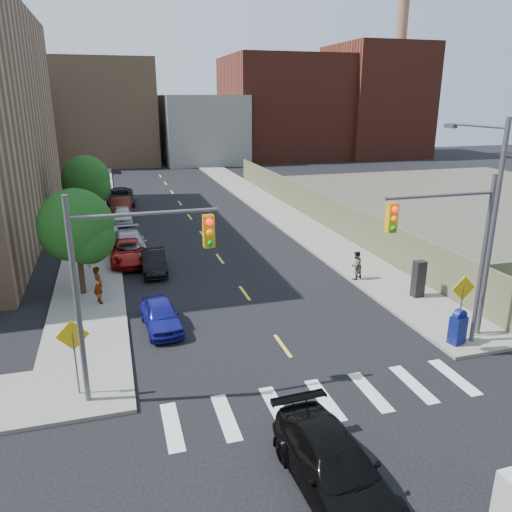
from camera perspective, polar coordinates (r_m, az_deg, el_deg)
ground at (r=14.75m, az=14.33°, el=-24.06°), size 160.00×160.00×0.00m
sidewalk_nw at (r=51.67m, az=-17.84°, el=6.12°), size 3.50×73.00×0.15m
sidewalk_ne at (r=53.49m, az=-0.93°, el=7.34°), size 3.50×73.00×0.15m
fence_north at (r=41.32m, az=6.57°, el=5.79°), size 0.12×44.00×2.50m
gravel_lot at (r=52.92m, az=24.45°, el=5.59°), size 36.00×42.00×0.06m
bg_bldg_midwest at (r=81.27m, az=-16.77°, el=15.44°), size 14.00×16.00×15.00m
bg_bldg_center at (r=80.64m, az=-6.32°, el=14.26°), size 12.00×16.00×10.00m
bg_bldg_east at (r=86.00m, az=2.97°, el=16.55°), size 18.00×18.00×16.00m
bg_bldg_fareast at (r=90.72m, az=13.44°, el=16.80°), size 14.00×16.00×18.00m
smokestack at (r=92.84m, az=15.96°, el=19.73°), size 1.80×1.80×28.00m
signal_nw at (r=16.10m, az=-14.74°, el=-1.63°), size 4.59×0.30×7.00m
signal_ne at (r=20.17m, az=21.52°, el=1.60°), size 4.59×0.30×7.00m
streetlight_ne at (r=22.07m, az=24.92°, el=4.35°), size 0.25×3.70×9.00m
warn_sign_nw at (r=17.60m, az=-20.13°, el=-9.41°), size 1.06×0.06×2.83m
warn_sign_ne at (r=22.04m, az=22.53°, el=-4.16°), size 1.06×0.06×2.83m
warn_sign_midwest at (r=30.28m, az=-18.81°, el=2.01°), size 1.06×0.06×2.83m
tree_west_near at (r=26.10m, az=-19.84°, el=2.86°), size 3.66×3.64×5.52m
tree_west_far at (r=40.81m, az=-18.84°, el=8.00°), size 3.66×3.64×5.52m
parked_car_blue at (r=22.28m, az=-10.82°, el=-6.65°), size 1.75×3.77×1.25m
parked_car_black at (r=29.35m, az=-11.62°, el=-0.65°), size 1.43×3.89×1.27m
parked_car_red at (r=31.46m, az=-14.36°, el=0.48°), size 2.31×4.90×1.35m
parked_car_silver at (r=32.80m, az=-14.26°, el=1.32°), size 2.31×5.25×1.50m
parked_car_white at (r=41.64m, az=-15.01°, el=4.57°), size 1.71×3.94×1.32m
parked_car_maroon at (r=43.90m, az=-15.12°, el=5.39°), size 1.98×4.90×1.58m
parked_car_grey at (r=49.00m, az=-15.25°, el=6.58°), size 2.59×5.52×1.53m
black_sedan at (r=13.92m, az=8.97°, el=-22.72°), size 2.24×5.01×1.43m
mailbox at (r=21.85m, az=22.08°, el=-7.50°), size 0.71×0.61×1.49m
payphone at (r=26.10m, az=18.08°, el=-2.49°), size 0.58×0.49×1.85m
pedestrian_west at (r=25.22m, az=-17.57°, el=-3.16°), size 0.63×0.78×1.84m
pedestrian_east at (r=27.76m, az=11.36°, el=-1.05°), size 0.94×0.85×1.57m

